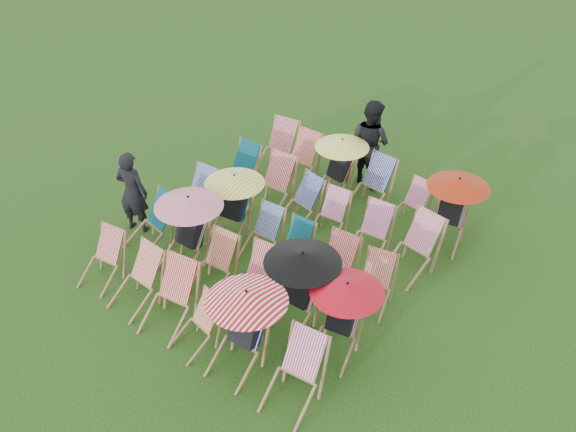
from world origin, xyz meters
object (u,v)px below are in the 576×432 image
Objects in this scene: deckchair_5 at (294,375)px; person_rear at (370,142)px; deckchair_0 at (101,259)px; person_left at (132,192)px; deckchair_29 at (450,210)px.

person_rear is (-2.20, 5.40, 0.42)m from deckchair_5.
person_left reaches higher than deckchair_0.
deckchair_29 reaches higher than deckchair_0.
deckchair_0 is at bearing 99.01° from person_left.
deckchair_29 is (0.03, 4.54, 0.19)m from deckchair_5.
deckchair_0 is 6.10m from deckchair_29.
deckchair_5 is 5.85m from person_rear.
person_left reaches higher than deckchair_29.
deckchair_0 is 4.05m from deckchair_5.
person_rear reaches higher than person_left.
person_left is (-0.66, 1.32, 0.38)m from deckchair_0.
deckchair_5 is 0.61× the size of person_left.
deckchair_5 is 0.76× the size of deckchair_29.
person_rear is at bearing 106.50° from deckchair_5.
person_left is at bearing 158.60° from deckchair_5.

